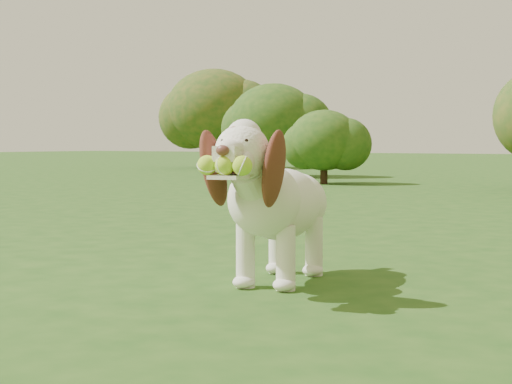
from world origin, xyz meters
The scene contains 5 objects.
ground centered at (0.00, 0.00, 0.00)m, with size 80.00×80.00×0.00m, color #204915.
dog centered at (-0.53, -0.24, 0.39)m, with size 0.51×1.12×0.73m.
shrub_a centered at (-4.26, 7.51, 0.67)m, with size 1.10×1.10×1.14m.
shrub_e centered at (-6.20, 9.26, 1.01)m, with size 1.67×1.67×1.73m.
shrub_g centered at (-9.92, 12.62, 1.44)m, with size 2.36×2.36×2.44m.
Camera 1 is at (1.25, -3.24, 0.64)m, focal length 55.00 mm.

